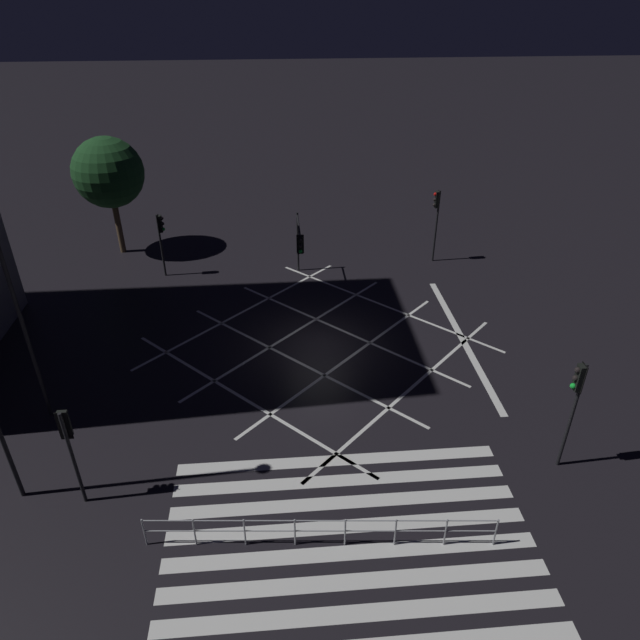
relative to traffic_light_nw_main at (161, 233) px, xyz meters
The scene contains 10 objects.
ground_plane 11.05m from the traffic_light_nw_main, 44.24° to the right, with size 200.00×200.00×0.00m, color black.
road_markings 17.41m from the traffic_light_nw_main, 62.25° to the right, with size 16.02×22.47×0.01m.
traffic_light_nw_main is the anchor object (origin of this frame).
traffic_light_sw_cross 15.48m from the traffic_light_nw_main, 91.04° to the right, with size 0.36×0.39×3.52m.
traffic_light_median_north 7.33m from the traffic_light_nw_main, 13.04° to the right, with size 0.36×3.07×3.36m.
traffic_light_ne_main 14.79m from the traffic_light_nw_main, ahead, with size 0.39×0.36×4.13m.
traffic_light_se_main 21.40m from the traffic_light_nw_main, 45.69° to the right, with size 0.39×0.36×4.11m.
street_lamp_west 12.16m from the traffic_light_nw_main, 103.20° to the right, with size 0.50×0.50×8.89m.
street_tree_near 5.06m from the traffic_light_nw_main, 132.03° to the left, with size 3.87×3.87×6.66m.
pedestrian_railing 19.13m from the traffic_light_nw_main, 68.91° to the right, with size 9.96×0.88×1.05m.
Camera 1 is at (-1.74, -20.87, 14.02)m, focal length 32.00 mm.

